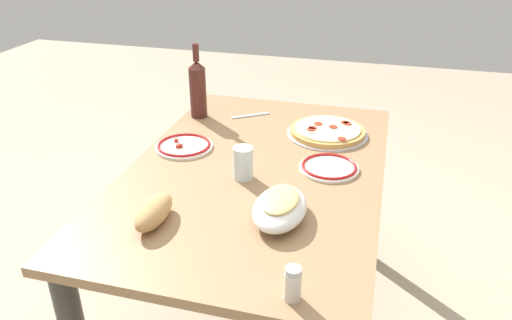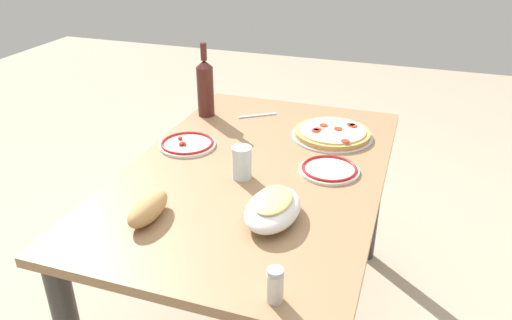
% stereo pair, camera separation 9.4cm
% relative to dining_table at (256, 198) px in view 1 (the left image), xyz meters
% --- Properties ---
extents(dining_table, '(1.32, 0.85, 0.73)m').
position_rel_dining_table_xyz_m(dining_table, '(0.00, 0.00, 0.00)').
color(dining_table, '#93704C').
rests_on(dining_table, ground).
extents(pepperoni_pizza, '(0.31, 0.31, 0.03)m').
position_rel_dining_table_xyz_m(pepperoni_pizza, '(0.34, -0.20, 0.13)').
color(pepperoni_pizza, '#B7B7BC').
rests_on(pepperoni_pizza, dining_table).
extents(baked_pasta_dish, '(0.24, 0.15, 0.08)m').
position_rel_dining_table_xyz_m(baked_pasta_dish, '(-0.28, -0.15, 0.16)').
color(baked_pasta_dish, white).
rests_on(baked_pasta_dish, dining_table).
extents(wine_bottle, '(0.07, 0.07, 0.31)m').
position_rel_dining_table_xyz_m(wine_bottle, '(0.39, 0.36, 0.25)').
color(wine_bottle, '#471E19').
rests_on(wine_bottle, dining_table).
extents(water_glass, '(0.07, 0.07, 0.11)m').
position_rel_dining_table_xyz_m(water_glass, '(-0.08, 0.02, 0.17)').
color(water_glass, silver).
rests_on(water_glass, dining_table).
extents(side_plate_near, '(0.20, 0.20, 0.02)m').
position_rel_dining_table_xyz_m(side_plate_near, '(0.05, -0.24, 0.13)').
color(side_plate_near, white).
rests_on(side_plate_near, dining_table).
extents(side_plate_far, '(0.21, 0.21, 0.02)m').
position_rel_dining_table_xyz_m(side_plate_far, '(0.08, 0.30, 0.13)').
color(side_plate_far, white).
rests_on(side_plate_far, dining_table).
extents(bread_loaf, '(0.18, 0.08, 0.07)m').
position_rel_dining_table_xyz_m(bread_loaf, '(-0.39, 0.19, 0.15)').
color(bread_loaf, tan).
rests_on(bread_loaf, dining_table).
extents(spice_shaker, '(0.04, 0.04, 0.09)m').
position_rel_dining_table_xyz_m(spice_shaker, '(-0.59, -0.25, 0.16)').
color(spice_shaker, silver).
rests_on(spice_shaker, dining_table).
extents(fork_right, '(0.11, 0.15, 0.00)m').
position_rel_dining_table_xyz_m(fork_right, '(0.45, 0.15, 0.12)').
color(fork_right, '#B7B7BC').
rests_on(fork_right, dining_table).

